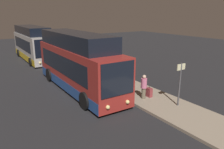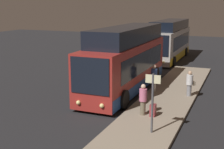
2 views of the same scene
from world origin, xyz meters
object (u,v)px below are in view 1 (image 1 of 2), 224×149
object	(u,v)px
bus_second	(33,45)
passenger_waiting	(144,86)
passenger_boarding	(125,69)
sign_post	(180,80)
bus_lead	(77,65)
passenger_with_bags	(100,71)
suitcase	(149,92)

from	to	relation	value
bus_second	passenger_waiting	size ratio (longest dim) A/B	6.34
passenger_boarding	sign_post	bearing A→B (deg)	-56.58
bus_second	bus_lead	bearing A→B (deg)	0.00
sign_post	bus_lead	bearing A→B (deg)	-150.96
passenger_with_bags	passenger_waiting	bearing A→B (deg)	-34.32
bus_lead	suitcase	world-z (taller)	bus_lead
passenger_waiting	suitcase	xyz separation A→B (m)	(-0.02, 0.53, -0.56)
sign_post	passenger_boarding	bearing A→B (deg)	174.51
passenger_boarding	passenger_waiting	size ratio (longest dim) A/B	0.97
bus_second	suitcase	xyz separation A→B (m)	(17.66, 3.14, -1.35)
passenger_boarding	passenger_waiting	distance (m)	4.64
passenger_waiting	passenger_boarding	bearing A→B (deg)	59.52
bus_lead	passenger_boarding	bearing A→B (deg)	87.16
bus_lead	passenger_waiting	world-z (taller)	bus_lead
passenger_with_bags	suitcase	world-z (taller)	passenger_with_bags
bus_second	passenger_waiting	bearing A→B (deg)	8.42
passenger_waiting	sign_post	bearing A→B (deg)	-72.65
bus_second	passenger_with_bags	bearing A→B (deg)	8.44
passenger_boarding	passenger_with_bags	world-z (taller)	passenger_with_bags
passenger_boarding	sign_post	xyz separation A→B (m)	(6.36, -0.61, 0.79)
bus_second	sign_post	distance (m)	20.04
bus_second	passenger_waiting	xyz separation A→B (m)	(17.68, 2.62, -0.79)
sign_post	passenger_waiting	bearing A→B (deg)	-152.93
bus_lead	bus_second	xyz separation A→B (m)	(-13.13, -0.00, -0.09)
passenger_with_bags	sign_post	distance (m)	6.81
passenger_boarding	passenger_with_bags	bearing A→B (deg)	-145.94
bus_second	sign_post	size ratio (longest dim) A/B	3.85
passenger_boarding	suitcase	size ratio (longest dim) A/B	1.85
bus_lead	passenger_with_bags	bearing A→B (deg)	89.55
passenger_waiting	sign_post	distance (m)	2.40
bus_second	sign_post	xyz separation A→B (m)	(19.70, 3.65, -0.03)
suitcase	passenger_boarding	bearing A→B (deg)	165.47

